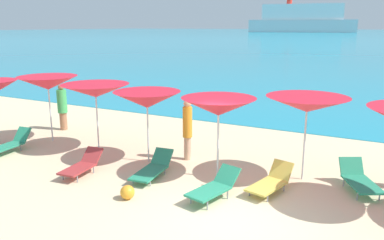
# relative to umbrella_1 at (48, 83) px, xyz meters

# --- Properties ---
(ground_plane) EXTENTS (50.00, 100.00, 0.30)m
(ground_plane) POSITION_rel_umbrella_1_xyz_m (7.84, 7.79, -2.27)
(ground_plane) COLOR beige
(umbrella_1) EXTENTS (2.13, 2.13, 2.36)m
(umbrella_1) POSITION_rel_umbrella_1_xyz_m (0.00, 0.00, 0.00)
(umbrella_1) COLOR silver
(umbrella_1) RESTS_ON ground_plane
(umbrella_2) EXTENTS (2.43, 2.43, 2.24)m
(umbrella_2) POSITION_rel_umbrella_1_xyz_m (2.21, -0.06, -0.10)
(umbrella_2) COLOR silver
(umbrella_2) RESTS_ON ground_plane
(umbrella_3) EXTENTS (2.03, 2.03, 2.18)m
(umbrella_3) POSITION_rel_umbrella_1_xyz_m (4.31, -0.20, -0.19)
(umbrella_3) COLOR silver
(umbrella_3) RESTS_ON ground_plane
(umbrella_4) EXTENTS (2.09, 2.09, 2.23)m
(umbrella_4) POSITION_rel_umbrella_1_xyz_m (6.72, -0.42, -0.14)
(umbrella_4) COLOR silver
(umbrella_4) RESTS_ON ground_plane
(umbrella_5) EXTENTS (2.16, 2.16, 2.29)m
(umbrella_5) POSITION_rel_umbrella_1_xyz_m (8.83, 0.52, -0.04)
(umbrella_5) COLOR silver
(umbrella_5) RESTS_ON ground_plane
(lounge_chair_1) EXTENTS (0.90, 1.56, 0.65)m
(lounge_chair_1) POSITION_rel_umbrella_1_xyz_m (8.30, -0.68, -1.85)
(lounge_chair_1) COLOR #D8BF4C
(lounge_chair_1) RESTS_ON ground_plane
(lounge_chair_2) EXTENTS (0.92, 1.61, 0.65)m
(lounge_chair_2) POSITION_rel_umbrella_1_xyz_m (7.22, -1.72, -1.80)
(lounge_chair_2) COLOR #268C66
(lounge_chair_2) RESTS_ON ground_plane
(lounge_chair_5) EXTENTS (0.68, 1.70, 0.69)m
(lounge_chair_5) POSITION_rel_umbrella_1_xyz_m (-0.25, -1.61, -1.83)
(lounge_chair_5) COLOR #268C66
(lounge_chair_5) RESTS_ON ground_plane
(lounge_chair_6) EXTENTS (0.69, 1.49, 0.61)m
(lounge_chair_6) POSITION_rel_umbrella_1_xyz_m (3.27, -1.98, -1.83)
(lounge_chair_6) COLOR #A53333
(lounge_chair_6) RESTS_ON ground_plane
(lounge_chair_7) EXTENTS (1.24, 1.58, 0.68)m
(lounge_chair_7) POSITION_rel_umbrella_1_xyz_m (10.26, 0.42, -1.81)
(lounge_chair_7) COLOR #268C66
(lounge_chair_7) RESTS_ON ground_plane
(lounge_chair_9) EXTENTS (0.76, 1.77, 0.58)m
(lounge_chair_9) POSITION_rel_umbrella_1_xyz_m (5.11, -1.19, -1.88)
(lounge_chair_9) COLOR #268C66
(lounge_chair_9) RESTS_ON ground_plane
(beachgoer_1) EXTENTS (0.29, 0.29, 1.90)m
(beachgoer_1) POSITION_rel_umbrella_1_xyz_m (5.29, 0.50, -1.08)
(beachgoer_1) COLOR #DBAA84
(beachgoer_1) RESTS_ON ground_plane
(beachgoer_3) EXTENTS (0.37, 0.37, 1.84)m
(beachgoer_3) POSITION_rel_umbrella_1_xyz_m (-0.83, 1.37, -1.15)
(beachgoer_3) COLOR #A3704C
(beachgoer_3) RESTS_ON ground_plane
(beach_ball) EXTENTS (0.35, 0.35, 0.35)m
(beach_ball) POSITION_rel_umbrella_1_xyz_m (5.37, -2.71, -1.94)
(beach_ball) COLOR orange
(beach_ball) RESTS_ON ground_plane
(cruise_ship) EXTENTS (64.76, 19.03, 19.90)m
(cruise_ship) POSITION_rel_umbrella_1_xyz_m (-44.61, 242.00, 5.37)
(cruise_ship) COLOR silver
(cruise_ship) RESTS_ON ocean_water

